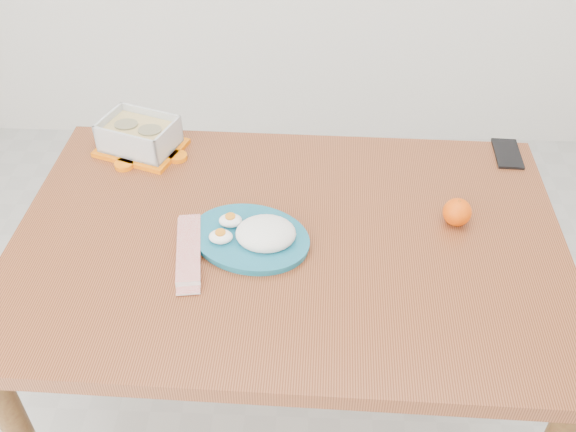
{
  "coord_description": "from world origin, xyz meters",
  "views": [
    {
      "loc": [
        -0.02,
        -0.89,
        1.74
      ],
      "look_at": [
        -0.06,
        0.19,
        0.81
      ],
      "focal_mm": 40.0,
      "sensor_mm": 36.0,
      "label": 1
    }
  ],
  "objects_px": {
    "smartphone": "(507,154)",
    "dining_table": "(288,265)",
    "food_container": "(139,136)",
    "rice_plate": "(255,234)",
    "orange_fruit": "(457,212)"
  },
  "relations": [
    {
      "from": "food_container",
      "to": "smartphone",
      "type": "bearing_deg",
      "value": 20.78
    },
    {
      "from": "smartphone",
      "to": "dining_table",
      "type": "bearing_deg",
      "value": -145.92
    },
    {
      "from": "dining_table",
      "to": "food_container",
      "type": "bearing_deg",
      "value": 142.63
    },
    {
      "from": "orange_fruit",
      "to": "smartphone",
      "type": "xyz_separation_m",
      "value": [
        0.18,
        0.28,
        -0.03
      ]
    },
    {
      "from": "dining_table",
      "to": "orange_fruit",
      "type": "xyz_separation_m",
      "value": [
        0.39,
        0.06,
        0.13
      ]
    },
    {
      "from": "dining_table",
      "to": "orange_fruit",
      "type": "distance_m",
      "value": 0.41
    },
    {
      "from": "dining_table",
      "to": "rice_plate",
      "type": "bearing_deg",
      "value": -160.11
    },
    {
      "from": "dining_table",
      "to": "rice_plate",
      "type": "distance_m",
      "value": 0.14
    },
    {
      "from": "rice_plate",
      "to": "smartphone",
      "type": "xyz_separation_m",
      "value": [
        0.65,
        0.37,
        -0.02
      ]
    },
    {
      "from": "orange_fruit",
      "to": "rice_plate",
      "type": "relative_size",
      "value": 0.19
    },
    {
      "from": "food_container",
      "to": "rice_plate",
      "type": "distance_m",
      "value": 0.49
    },
    {
      "from": "food_container",
      "to": "smartphone",
      "type": "height_order",
      "value": "food_container"
    },
    {
      "from": "orange_fruit",
      "to": "smartphone",
      "type": "bearing_deg",
      "value": 57.26
    },
    {
      "from": "food_container",
      "to": "orange_fruit",
      "type": "relative_size",
      "value": 3.85
    },
    {
      "from": "orange_fruit",
      "to": "rice_plate",
      "type": "bearing_deg",
      "value": -169.48
    }
  ]
}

